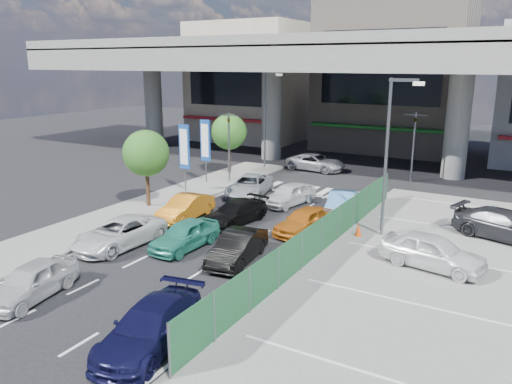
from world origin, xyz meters
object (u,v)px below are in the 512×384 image
Objects in this scene: tree_near at (146,153)px; sedan_white_mid_left at (119,233)px; street_lamp_right at (391,145)px; kei_truck_front_right at (341,204)px; minivan_navy_back at (150,327)px; street_lamp_left at (267,112)px; traffic_light_right at (415,130)px; signboard_far at (205,142)px; sedan_black_mid at (235,212)px; parked_sedan_white at (433,251)px; tree_far at (229,132)px; traffic_light_left at (229,130)px; traffic_cone at (358,230)px; crossing_wagon_silver at (316,162)px; hatch_black_mid_right at (237,247)px; sedan_white_front_mid at (289,194)px; taxi_orange_left at (186,208)px; wagon_silver_front_left at (250,186)px; van_white_back_left at (31,281)px; taxi_teal_mid at (185,235)px; signboard_near at (184,149)px; parked_sedan_dgrey at (506,225)px; taxi_orange_right at (304,221)px.

tree_near is 7.33m from sedan_white_mid_left.
kei_truck_front_right is at bearing 144.64° from street_lamp_right.
street_lamp_left is at bearing 100.76° from minivan_navy_back.
minivan_navy_back is (-1.84, -26.94, -3.25)m from traffic_light_right.
signboard_far is (-1.27, -7.01, -1.71)m from street_lamp_left.
signboard_far is at bearing 144.27° from sedan_black_mid.
tree_near is at bearing 121.47° from minivan_navy_back.
street_lamp_right reaches higher than sedan_white_mid_left.
tree_far is at bearing 66.94° from parked_sedan_white.
street_lamp_right is 1.68× the size of minivan_navy_back.
traffic_cone is (12.24, -6.82, -3.54)m from traffic_light_left.
street_lamp_left is 18.34m from traffic_cone.
tree_far is (-14.97, 8.50, -1.38)m from street_lamp_right.
traffic_light_right is (11.70, 7.00, 0.00)m from traffic_light_left.
crossing_wagon_silver is at bearing 178.65° from traffic_light_right.
sedan_white_mid_left is 1.20× the size of hatch_black_mid_right.
street_lamp_left reaches higher than signboard_far.
sedan_white_front_mid is 0.97× the size of kei_truck_front_right.
wagon_silver_front_left is at bearing 81.82° from taxi_orange_left.
traffic_light_right is 27.97m from van_white_back_left.
traffic_cone is (9.02, -4.31, -0.29)m from wagon_silver_front_left.
sedan_black_mid is (-3.04, 4.66, -0.06)m from hatch_black_mid_right.
traffic_cone is (6.71, 1.19, -0.23)m from sedan_black_mid.
tree_far reaches higher than kei_truck_front_right.
signboard_far is 1.14× the size of hatch_black_mid_right.
street_lamp_right is 1.00× the size of street_lamp_left.
sedan_white_mid_left and taxi_orange_left have the same top height.
crossing_wagon_silver is (-1.66, 15.20, 0.05)m from sedan_black_mid.
hatch_black_mid_right is (-3.13, -19.67, -3.25)m from traffic_light_right.
street_lamp_left reaches higher than taxi_teal_mid.
signboard_near is (-14.37, 1.99, -1.71)m from street_lamp_right.
hatch_black_mid_right is 6.91m from traffic_cone.
sedan_black_mid is 13.97m from parked_sedan_dgrey.
sedan_white_mid_left is 3.25m from taxi_teal_mid.
hatch_black_mid_right is at bearing 124.12° from parked_sedan_white.
sedan_white_front_mid is at bearing -161.58° from crossing_wagon_silver.
signboard_near is 1.06× the size of parked_sedan_white.
minivan_navy_back is 16.23m from kei_truck_front_right.
parked_sedan_white is (17.74, -8.20, -2.25)m from signboard_far.
signboard_near is 19.94m from parked_sedan_dgrey.
sedan_white_mid_left is 7.30× the size of traffic_cone.
tree_near is 13.43m from traffic_cone.
sedan_white_front_mid is (6.51, -3.17, -3.25)m from traffic_light_left.
tree_near is at bearing -95.71° from traffic_light_left.
taxi_orange_left is (-2.81, 3.71, 0.00)m from taxi_teal_mid.
parked_sedan_dgrey is at bearing 23.30° from street_lamp_right.
street_lamp_right reaches higher than signboard_far.
kei_truck_front_right reaches higher than traffic_cone.
sedan_black_mid is at bearing -164.46° from taxi_orange_right.
sedan_white_front_mid is at bearing 72.64° from sedan_white_mid_left.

